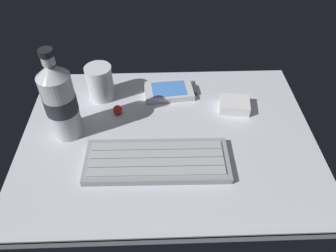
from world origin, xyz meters
TOP-DOWN VIEW (x-y plane):
  - ground_plane at (0.00, -0.23)cm, footprint 64.00×48.00cm
  - keyboard at (-2.47, -7.67)cm, footprint 29.14×11.38cm
  - handheld_device at (0.84, 14.97)cm, footprint 13.27×8.68cm
  - juice_cup at (-15.93, 14.36)cm, footprint 6.40×6.40cm
  - water_bottle at (-21.99, 2.04)cm, footprint 6.73×6.73cm
  - charger_block at (16.05, 8.55)cm, footprint 7.73×6.55cm
  - trackball_mouse at (-11.53, 7.80)cm, footprint 2.20×2.20cm

SIDE VIEW (x-z plane):
  - ground_plane at x=0.00cm, z-range -2.39..0.41cm
  - handheld_device at x=0.84cm, z-range -0.02..1.48cm
  - keyboard at x=-2.47cm, z-range -0.04..1.66cm
  - trackball_mouse at x=-11.53cm, z-range 0.00..2.20cm
  - charger_block at x=16.05cm, z-range 0.00..2.40cm
  - juice_cup at x=-15.93cm, z-range -0.34..8.16cm
  - water_bottle at x=-21.99cm, z-range -1.39..19.41cm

